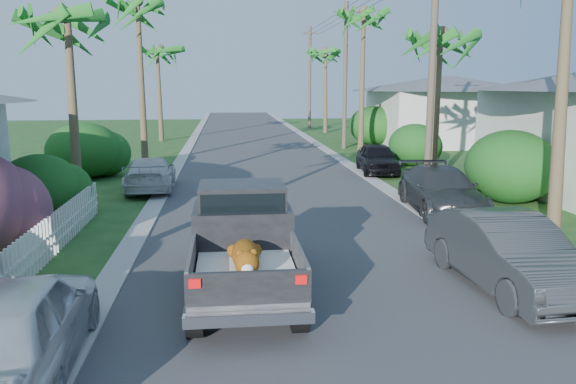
{
  "coord_description": "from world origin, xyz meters",
  "views": [
    {
      "loc": [
        -1.86,
        -7.05,
        4.01
      ],
      "look_at": [
        -0.37,
        6.46,
        1.4
      ],
      "focal_mm": 35.0,
      "sensor_mm": 36.0,
      "label": 1
    }
  ],
  "objects": [
    {
      "name": "ground",
      "position": [
        0.0,
        0.0,
        0.0
      ],
      "size": [
        120.0,
        120.0,
        0.0
      ],
      "primitive_type": "plane",
      "color": "#23471A",
      "rests_on": "ground"
    },
    {
      "name": "road",
      "position": [
        0.0,
        25.0,
        0.01
      ],
      "size": [
        8.0,
        100.0,
        0.02
      ],
      "primitive_type": "cube",
      "color": "#38383A",
      "rests_on": "ground"
    },
    {
      "name": "curb_left",
      "position": [
        -4.3,
        25.0,
        0.03
      ],
      "size": [
        0.6,
        100.0,
        0.06
      ],
      "primitive_type": "cube",
      "color": "#A5A39E",
      "rests_on": "ground"
    },
    {
      "name": "curb_right",
      "position": [
        4.3,
        25.0,
        0.03
      ],
      "size": [
        0.6,
        100.0,
        0.06
      ],
      "primitive_type": "cube",
      "color": "#A5A39E",
      "rests_on": "ground"
    },
    {
      "name": "pickup_truck",
      "position": [
        -1.57,
        3.77,
        1.01
      ],
      "size": [
        1.98,
        5.12,
        2.06
      ],
      "color": "black",
      "rests_on": "ground"
    },
    {
      "name": "parked_car_rn",
      "position": [
        3.61,
        3.04,
        0.74
      ],
      "size": [
        1.82,
        4.55,
        1.47
      ],
      "primitive_type": "imported",
      "rotation": [
        0.0,
        0.0,
        0.06
      ],
      "color": "#303436",
      "rests_on": "ground"
    },
    {
      "name": "parked_car_rm",
      "position": [
        4.88,
        9.75,
        0.7
      ],
      "size": [
        2.33,
        4.99,
        1.41
      ],
      "primitive_type": "imported",
      "rotation": [
        0.0,
        0.0,
        -0.08
      ],
      "color": "#303235",
      "rests_on": "ground"
    },
    {
      "name": "parked_car_rf",
      "position": [
        5.0,
        17.84,
        0.68
      ],
      "size": [
        1.98,
        4.11,
        1.36
      ],
      "primitive_type": "imported",
      "rotation": [
        0.0,
        0.0,
        -0.1
      ],
      "color": "black",
      "rests_on": "ground"
    },
    {
      "name": "parked_car_ln",
      "position": [
        -4.82,
        0.51,
        0.75
      ],
      "size": [
        2.03,
        4.5,
        1.5
      ],
      "primitive_type": "imported",
      "rotation": [
        0.0,
        0.0,
        3.2
      ],
      "color": "silver",
      "rests_on": "ground"
    },
    {
      "name": "parked_car_lf",
      "position": [
        -4.78,
        14.61,
        0.63
      ],
      "size": [
        1.97,
        4.45,
        1.27
      ],
      "primitive_type": "imported",
      "rotation": [
        0.0,
        0.0,
        3.19
      ],
      "color": "silver",
      "rests_on": "ground"
    },
    {
      "name": "palm_l_b",
      "position": [
        -6.8,
        12.0,
        6.15
      ],
      "size": [
        4.4,
        4.4,
        7.4
      ],
      "color": "brown",
      "rests_on": "ground"
    },
    {
      "name": "palm_l_c",
      "position": [
        -6.0,
        22.0,
        7.91
      ],
      "size": [
        4.4,
        4.4,
        9.2
      ],
      "color": "brown",
      "rests_on": "ground"
    },
    {
      "name": "palm_l_d",
      "position": [
        -6.5,
        34.0,
        6.44
      ],
      "size": [
        4.4,
        4.4,
        7.7
      ],
      "color": "brown",
      "rests_on": "ground"
    },
    {
      "name": "palm_r_b",
      "position": [
        6.6,
        15.0,
        5.95
      ],
      "size": [
        4.4,
        4.4,
        7.2
      ],
      "color": "brown",
      "rests_on": "ground"
    },
    {
      "name": "palm_r_c",
      "position": [
        6.2,
        26.0,
        8.11
      ],
      "size": [
        4.4,
        4.4,
        9.4
      ],
      "color": "brown",
      "rests_on": "ground"
    },
    {
      "name": "palm_r_d",
      "position": [
        6.5,
        40.0,
        6.74
      ],
      "size": [
        4.4,
        4.4,
        8.0
      ],
      "color": "brown",
      "rests_on": "ground"
    },
    {
      "name": "shrub_l_c",
      "position": [
        -7.4,
        10.0,
        1.0
      ],
      "size": [
        2.4,
        2.64,
        2.0
      ],
      "primitive_type": "ellipsoid",
      "color": "#1F4D16",
      "rests_on": "ground"
    },
    {
      "name": "shrub_l_d",
      "position": [
        -8.0,
        18.0,
        1.2
      ],
      "size": [
        3.2,
        3.52,
        2.4
      ],
      "primitive_type": "ellipsoid",
      "color": "#1F4D16",
      "rests_on": "ground"
    },
    {
      "name": "shrub_r_b",
      "position": [
        7.8,
        11.0,
        1.25
      ],
      "size": [
        3.0,
        3.3,
        2.5
      ],
      "primitive_type": "ellipsoid",
      "color": "#1F4D16",
      "rests_on": "ground"
    },
    {
      "name": "shrub_r_c",
      "position": [
        7.5,
        20.0,
        1.05
      ],
      "size": [
        2.6,
        2.86,
        2.1
      ],
      "primitive_type": "ellipsoid",
      "color": "#1F4D16",
      "rests_on": "ground"
    },
    {
      "name": "shrub_r_d",
      "position": [
        8.0,
        30.0,
        1.3
      ],
      "size": [
        3.2,
        3.52,
        2.6
      ],
      "primitive_type": "ellipsoid",
      "color": "#1F4D16",
      "rests_on": "ground"
    },
    {
      "name": "picket_fence",
      "position": [
        -6.0,
        5.5,
        0.5
      ],
      "size": [
        0.1,
        11.0,
        1.0
      ],
      "primitive_type": "cube",
      "color": "white",
      "rests_on": "ground"
    },
    {
      "name": "house_right_far",
      "position": [
        13.0,
        30.0,
        2.12
      ],
      "size": [
        9.0,
        8.0,
        4.6
      ],
      "color": "silver",
      "rests_on": "ground"
    },
    {
      "name": "utility_pole_b",
      "position": [
        5.6,
        13.0,
        4.6
      ],
      "size": [
        1.6,
        0.26,
        9.0
      ],
      "color": "brown",
      "rests_on": "ground"
    },
    {
      "name": "utility_pole_c",
      "position": [
        5.6,
        28.0,
        4.6
      ],
      "size": [
        1.6,
        0.26,
        9.0
      ],
      "color": "brown",
      "rests_on": "ground"
    },
    {
      "name": "utility_pole_d",
      "position": [
        5.6,
        43.0,
        4.6
      ],
      "size": [
        1.6,
        0.26,
        9.0
      ],
      "color": "brown",
      "rests_on": "ground"
    }
  ]
}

